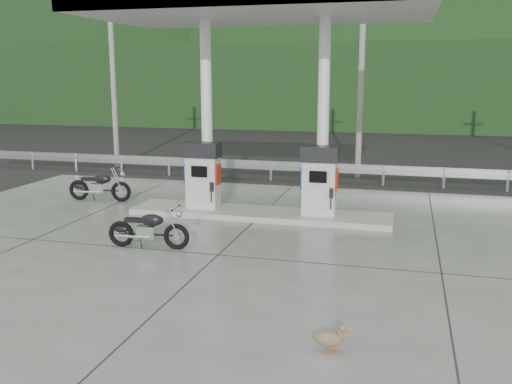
% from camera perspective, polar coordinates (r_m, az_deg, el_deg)
% --- Properties ---
extents(ground, '(160.00, 160.00, 0.00)m').
position_cam_1_polar(ground, '(13.01, -2.42, -5.10)').
color(ground, black).
rests_on(ground, ground).
extents(forecourt_apron, '(18.00, 14.00, 0.02)m').
position_cam_1_polar(forecourt_apron, '(13.01, -2.42, -5.06)').
color(forecourt_apron, slate).
rests_on(forecourt_apron, ground).
extents(pump_island, '(7.00, 1.40, 0.15)m').
position_cam_1_polar(pump_island, '(15.31, 0.36, -2.19)').
color(pump_island, '#9C9A91').
rests_on(pump_island, forecourt_apron).
extents(gas_pump_left, '(0.95, 0.55, 1.80)m').
position_cam_1_polar(gas_pump_left, '(15.58, -5.34, 1.67)').
color(gas_pump_left, silver).
rests_on(gas_pump_left, pump_island).
extents(gas_pump_right, '(0.95, 0.55, 1.80)m').
position_cam_1_polar(gas_pump_right, '(14.80, 6.37, 1.12)').
color(gas_pump_right, silver).
rests_on(gas_pump_right, pump_island).
extents(canopy_column_left, '(0.30, 0.30, 5.00)m').
position_cam_1_polar(canopy_column_left, '(15.77, -4.95, 7.65)').
color(canopy_column_left, white).
rests_on(canopy_column_left, pump_island).
extents(canopy_column_right, '(0.30, 0.30, 5.00)m').
position_cam_1_polar(canopy_column_right, '(14.99, 6.74, 7.42)').
color(canopy_column_right, white).
rests_on(canopy_column_right, pump_island).
extents(canopy_roof, '(8.50, 5.00, 0.40)m').
position_cam_1_polar(canopy_roof, '(14.97, 0.38, 17.84)').
color(canopy_roof, silver).
rests_on(canopy_roof, canopy_column_left).
extents(guardrail, '(26.00, 0.16, 1.42)m').
position_cam_1_polar(guardrail, '(20.47, 4.23, 3.01)').
color(guardrail, '#96999D').
rests_on(guardrail, ground).
extents(road, '(60.00, 7.00, 0.01)m').
position_cam_1_polar(road, '(23.99, 5.77, 2.52)').
color(road, black).
rests_on(road, ground).
extents(utility_pole_a, '(0.22, 0.22, 8.00)m').
position_cam_1_polar(utility_pole_a, '(24.41, -14.14, 11.81)').
color(utility_pole_a, gray).
rests_on(utility_pole_a, ground).
extents(utility_pole_b, '(0.22, 0.22, 8.00)m').
position_cam_1_polar(utility_pole_b, '(21.48, 10.50, 12.05)').
color(utility_pole_b, gray).
rests_on(utility_pole_b, ground).
extents(tree_band, '(80.00, 6.00, 6.00)m').
position_cam_1_polar(tree_band, '(42.08, 9.97, 10.32)').
color(tree_band, black).
rests_on(tree_band, ground).
extents(forested_hills, '(100.00, 40.00, 140.00)m').
position_cam_1_polar(forested_hills, '(72.10, 12.03, 8.26)').
color(forested_hills, black).
rests_on(forested_hills, ground).
extents(motorcycle_left, '(1.89, 0.72, 0.88)m').
position_cam_1_polar(motorcycle_left, '(17.83, -15.37, 0.55)').
color(motorcycle_left, black).
rests_on(motorcycle_left, forecourt_apron).
extents(motorcycle_right, '(1.77, 0.68, 0.82)m').
position_cam_1_polar(motorcycle_right, '(12.69, -10.71, -3.71)').
color(motorcycle_right, black).
rests_on(motorcycle_right, forecourt_apron).
extents(duck, '(0.48, 0.19, 0.34)m').
position_cam_1_polar(duck, '(8.08, 7.34, -14.43)').
color(duck, brown).
rests_on(duck, forecourt_apron).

